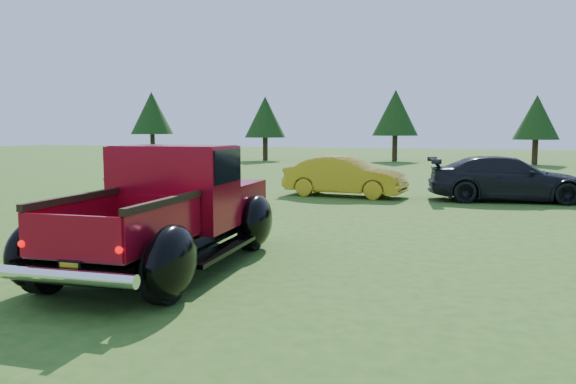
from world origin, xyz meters
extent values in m
plane|color=#2A5017|center=(0.00, 0.00, 0.00)|extent=(120.00, 120.00, 0.00)
cylinder|color=#332114|center=(-22.00, 30.00, 0.94)|extent=(0.36, 0.36, 1.87)
cone|color=black|center=(-22.00, 30.00, 3.54)|extent=(3.33, 3.33, 3.33)
cylinder|color=#332114|center=(-12.00, 29.00, 0.83)|extent=(0.36, 0.36, 1.66)
cone|color=black|center=(-12.00, 29.00, 3.13)|extent=(2.94, 2.94, 2.94)
cylinder|color=#332114|center=(-3.00, 31.00, 0.90)|extent=(0.36, 0.36, 1.80)
cone|color=black|center=(-3.00, 31.00, 3.40)|extent=(3.20, 3.20, 3.20)
cylinder|color=#332114|center=(6.00, 30.00, 0.79)|extent=(0.36, 0.36, 1.58)
cone|color=black|center=(6.00, 30.00, 2.99)|extent=(2.82, 2.82, 2.82)
cylinder|color=black|center=(-2.75, -3.02, 0.41)|extent=(0.30, 0.84, 0.83)
cylinder|color=black|center=(-1.00, -2.91, 0.41)|extent=(0.30, 0.84, 0.83)
cylinder|color=black|center=(-2.95, 0.28, 0.41)|extent=(0.30, 0.84, 0.83)
cylinder|color=black|center=(-1.20, 0.39, 0.41)|extent=(0.30, 0.84, 0.83)
cube|color=black|center=(-1.97, -1.26, 0.46)|extent=(1.73, 4.93, 0.21)
cube|color=maroon|center=(-2.08, 0.44, 0.89)|extent=(1.84, 1.65, 0.64)
cube|color=silver|center=(-2.12, 1.23, 0.88)|extent=(1.65, 0.16, 0.52)
cube|color=maroon|center=(-2.00, -0.90, 1.24)|extent=(1.90, 1.29, 1.34)
cube|color=black|center=(-2.00, -0.90, 1.60)|extent=(1.94, 1.19, 0.52)
cube|color=maroon|center=(-2.00, -0.90, 1.88)|extent=(1.82, 1.19, 0.08)
cube|color=brown|center=(-1.90, -2.55, 0.64)|extent=(1.51, 2.14, 0.05)
cube|color=maroon|center=(-2.59, -2.59, 0.91)|extent=(0.18, 2.06, 0.54)
cube|color=maroon|center=(-1.20, -2.51, 0.91)|extent=(0.18, 2.06, 0.54)
cube|color=maroon|center=(-1.96, -1.52, 0.91)|extent=(1.39, 0.14, 0.54)
cube|color=maroon|center=(-1.84, -3.58, 0.91)|extent=(1.39, 0.15, 0.54)
cube|color=black|center=(-2.59, -2.59, 1.23)|extent=(0.22, 2.07, 0.09)
cube|color=black|center=(-1.20, -2.51, 1.23)|extent=(0.22, 2.07, 0.09)
ellipsoid|color=black|center=(-2.85, -3.02, 0.54)|extent=(0.54, 1.12, 0.91)
ellipsoid|color=black|center=(-0.89, -2.90, 0.54)|extent=(0.54, 1.12, 0.91)
ellipsoid|color=black|center=(-3.05, 0.27, 0.54)|extent=(0.54, 1.12, 0.91)
ellipsoid|color=black|center=(-1.09, 0.39, 0.54)|extent=(0.54, 1.12, 0.91)
cube|color=black|center=(-2.95, -1.37, 0.34)|extent=(0.46, 2.18, 0.06)
cube|color=black|center=(-0.99, -1.26, 0.34)|extent=(0.46, 2.18, 0.06)
cylinder|color=silver|center=(-1.82, -3.84, 0.52)|extent=(2.02, 0.29, 0.17)
cube|color=black|center=(-1.83, -3.62, 0.57)|extent=(0.31, 0.04, 0.15)
cube|color=gold|center=(-1.83, -3.63, 0.57)|extent=(0.25, 0.03, 0.10)
sphere|color=#CC0505|center=(-2.49, -3.65, 0.80)|extent=(0.09, 0.09, 0.09)
sphere|color=#CC0505|center=(-1.17, -3.57, 0.80)|extent=(0.09, 0.09, 0.09)
imported|color=maroon|center=(-8.50, 8.86, 0.62)|extent=(3.73, 1.67, 1.24)
imported|color=#B98D18|center=(-1.50, 9.12, 0.65)|extent=(4.06, 1.72, 1.30)
imported|color=black|center=(3.50, 9.53, 0.69)|extent=(4.97, 2.64, 1.37)
camera|label=1|loc=(2.67, -8.88, 2.16)|focal=35.00mm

